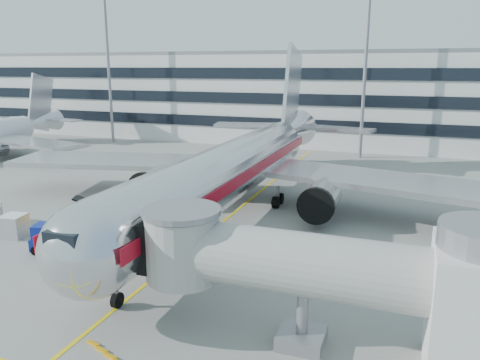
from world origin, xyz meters
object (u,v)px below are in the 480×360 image
(cargo_container_front, at_px, (14,226))
(ramp_worker, at_px, (97,239))
(baggage_tug, at_px, (49,240))
(main_jet, at_px, (239,165))
(belt_loader, at_px, (98,217))

(cargo_container_front, bearing_deg, ramp_worker, -1.48)
(baggage_tug, bearing_deg, main_jet, 57.05)
(cargo_container_front, xyz_separation_m, ramp_worker, (7.98, -0.21, 0.01))
(main_jet, distance_m, belt_loader, 13.23)
(cargo_container_front, bearing_deg, main_jet, 42.77)
(belt_loader, height_order, ramp_worker, belt_loader)
(baggage_tug, relative_size, cargo_container_front, 1.58)
(main_jet, height_order, cargo_container_front, main_jet)
(belt_loader, height_order, baggage_tug, belt_loader)
(baggage_tug, height_order, cargo_container_front, baggage_tug)
(belt_loader, bearing_deg, cargo_container_front, -133.04)
(belt_loader, height_order, cargo_container_front, belt_loader)
(ramp_worker, bearing_deg, baggage_tug, 173.30)
(main_jet, relative_size, cargo_container_front, 26.13)
(main_jet, height_order, belt_loader, main_jet)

